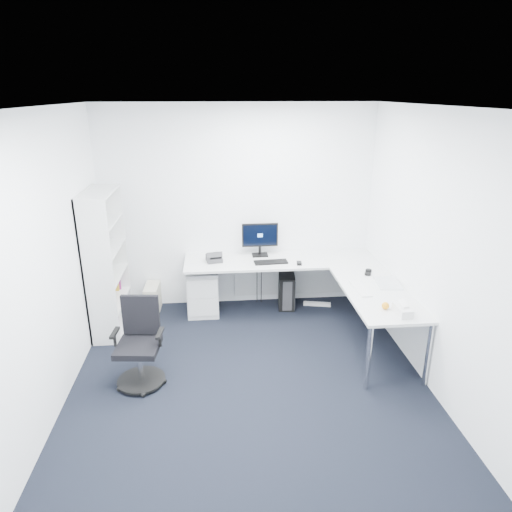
{
  "coord_description": "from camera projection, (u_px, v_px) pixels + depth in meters",
  "views": [
    {
      "loc": [
        -0.29,
        -3.82,
        2.82
      ],
      "look_at": [
        0.15,
        1.05,
        1.05
      ],
      "focal_mm": 32.0,
      "sensor_mm": 36.0,
      "label": 1
    }
  ],
  "objects": [
    {
      "name": "monitor",
      "position": [
        260.0,
        239.0,
        6.05
      ],
      "size": [
        0.48,
        0.16,
        0.46
      ],
      "primitive_type": null,
      "rotation": [
        0.0,
        0.0,
        0.01
      ],
      "color": "black",
      "rests_on": "l_desk"
    },
    {
      "name": "beige_pc_tower",
      "position": [
        153.0,
        298.0,
        6.15
      ],
      "size": [
        0.19,
        0.4,
        0.38
      ],
      "primitive_type": "cube",
      "rotation": [
        0.0,
        0.0,
        -0.03
      ],
      "color": "#BBB69F",
      "rests_on": "ground"
    },
    {
      "name": "ground",
      "position": [
        251.0,
        391.0,
        4.56
      ],
      "size": [
        4.2,
        4.2,
        0.0
      ],
      "primitive_type": "plane",
      "color": "black"
    },
    {
      "name": "bookshelf",
      "position": [
        106.0,
        263.0,
        5.48
      ],
      "size": [
        0.34,
        0.88,
        1.75
      ],
      "primitive_type": null,
      "color": "silver",
      "rests_on": "ground"
    },
    {
      "name": "wall_right",
      "position": [
        442.0,
        258.0,
        4.25
      ],
      "size": [
        0.02,
        4.2,
        2.7
      ],
      "primitive_type": "cube",
      "color": "white",
      "rests_on": "ground"
    },
    {
      "name": "wall_back",
      "position": [
        238.0,
        208.0,
        6.07
      ],
      "size": [
        3.6,
        0.02,
        2.7
      ],
      "primitive_type": "cube",
      "color": "white",
      "rests_on": "ground"
    },
    {
      "name": "desk_phone",
      "position": [
        214.0,
        256.0,
        5.9
      ],
      "size": [
        0.23,
        0.23,
        0.14
      ],
      "primitive_type": null,
      "rotation": [
        0.0,
        0.0,
        0.18
      ],
      "color": "#2F2F32",
      "rests_on": "l_desk"
    },
    {
      "name": "ceiling",
      "position": [
        249.0,
        107.0,
        3.64
      ],
      "size": [
        4.2,
        4.2,
        0.0
      ],
      "primitive_type": "plane",
      "color": "white"
    },
    {
      "name": "tissue_box",
      "position": [
        403.0,
        311.0,
        4.5
      ],
      "size": [
        0.13,
        0.24,
        0.08
      ],
      "primitive_type": "cube",
      "rotation": [
        0.0,
        0.0,
        0.04
      ],
      "color": "silver",
      "rests_on": "l_desk"
    },
    {
      "name": "power_strip",
      "position": [
        317.0,
        304.0,
        6.37
      ],
      "size": [
        0.38,
        0.15,
        0.04
      ],
      "primitive_type": "cube",
      "rotation": [
        0.0,
        0.0,
        -0.22
      ],
      "color": "silver",
      "rests_on": "ground"
    },
    {
      "name": "l_desk",
      "position": [
        285.0,
        296.0,
        5.79
      ],
      "size": [
        2.53,
        1.42,
        0.74
      ],
      "primitive_type": null,
      "color": "silver",
      "rests_on": "ground"
    },
    {
      "name": "task_chair",
      "position": [
        138.0,
        345.0,
        4.52
      ],
      "size": [
        0.55,
        0.55,
        0.9
      ],
      "primitive_type": null,
      "rotation": [
        0.0,
        0.0,
        -0.1
      ],
      "color": "black",
      "rests_on": "ground"
    },
    {
      "name": "laptop",
      "position": [
        389.0,
        273.0,
        5.18
      ],
      "size": [
        0.41,
        0.4,
        0.27
      ],
      "primitive_type": null,
      "rotation": [
        0.0,
        0.0,
        -0.1
      ],
      "color": "silver",
      "rests_on": "l_desk"
    },
    {
      "name": "wall_left",
      "position": [
        43.0,
        271.0,
        3.95
      ],
      "size": [
        0.02,
        4.2,
        2.7
      ],
      "primitive_type": "cube",
      "color": "white",
      "rests_on": "ground"
    },
    {
      "name": "white_keyboard",
      "position": [
        361.0,
        289.0,
        5.08
      ],
      "size": [
        0.14,
        0.44,
        0.01
      ],
      "primitive_type": "cube",
      "rotation": [
        0.0,
        0.0,
        0.02
      ],
      "color": "silver",
      "rests_on": "l_desk"
    },
    {
      "name": "mouse",
      "position": [
        299.0,
        263.0,
        5.81
      ],
      "size": [
        0.07,
        0.1,
        0.03
      ],
      "primitive_type": "cube",
      "rotation": [
        0.0,
        0.0,
        -0.1
      ],
      "color": "black",
      "rests_on": "l_desk"
    },
    {
      "name": "drawer_pedestal",
      "position": [
        203.0,
        290.0,
        6.1
      ],
      "size": [
        0.41,
        0.5,
        0.62
      ],
      "primitive_type": "cube",
      "color": "silver",
      "rests_on": "ground"
    },
    {
      "name": "headphones",
      "position": [
        368.0,
        271.0,
        5.52
      ],
      "size": [
        0.17,
        0.21,
        0.05
      ],
      "primitive_type": null,
      "rotation": [
        0.0,
        0.0,
        -0.39
      ],
      "color": "black",
      "rests_on": "l_desk"
    },
    {
      "name": "wall_front",
      "position": [
        285.0,
        425.0,
        2.13
      ],
      "size": [
        3.6,
        0.02,
        2.7
      ],
      "primitive_type": "cube",
      "color": "white",
      "rests_on": "ground"
    },
    {
      "name": "black_keyboard",
      "position": [
        271.0,
        262.0,
        5.86
      ],
      "size": [
        0.44,
        0.18,
        0.02
      ],
      "primitive_type": "cube",
      "rotation": [
        0.0,
        0.0,
        0.07
      ],
      "color": "black",
      "rests_on": "l_desk"
    },
    {
      "name": "black_pc_tower",
      "position": [
        286.0,
        289.0,
        6.33
      ],
      "size": [
        0.26,
        0.5,
        0.47
      ],
      "primitive_type": "cube",
      "rotation": [
        0.0,
        0.0,
        -0.11
      ],
      "color": "black",
      "rests_on": "ground"
    },
    {
      "name": "orange_fruit",
      "position": [
        385.0,
        306.0,
        4.61
      ],
      "size": [
        0.08,
        0.08,
        0.08
      ],
      "primitive_type": "sphere",
      "color": "orange",
      "rests_on": "l_desk"
    }
  ]
}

